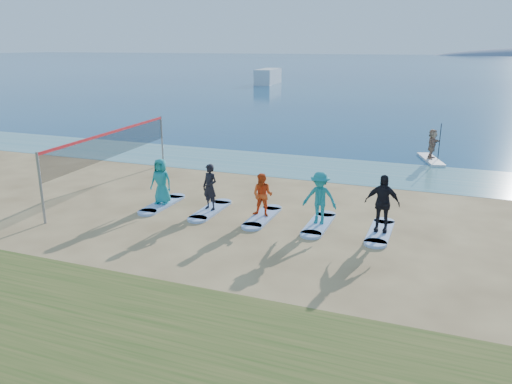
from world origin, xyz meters
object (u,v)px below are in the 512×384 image
(surfboard_3, at_px, (319,224))
(paddleboard, at_px, (431,159))
(paddleboarder, at_px, (432,144))
(surfboard_2, at_px, (262,217))
(student_0, at_px, (161,181))
(student_3, at_px, (320,198))
(boat_offshore_a, at_px, (268,84))
(surfboard_0, at_px, (162,204))
(student_2, at_px, (263,195))
(student_1, at_px, (210,187))
(surfboard_4, at_px, (380,232))
(surfboard_1, at_px, (211,210))
(student_4, at_px, (382,203))
(volleyball_net, at_px, (112,145))

(surfboard_3, bearing_deg, paddleboard, 75.32)
(paddleboarder, xyz_separation_m, surfboard_3, (-3.09, -11.79, -0.85))
(paddleboard, xyz_separation_m, surfboard_2, (-5.14, -11.79, -0.01))
(student_0, relative_size, surfboard_3, 0.79)
(surfboard_3, bearing_deg, student_3, 0.00)
(boat_offshore_a, relative_size, student_3, 4.38)
(surfboard_0, distance_m, student_2, 4.17)
(student_1, bearing_deg, surfboard_4, 17.44)
(paddleboarder, bearing_deg, paddleboard, -77.52)
(surfboard_2, height_order, surfboard_3, same)
(student_1, relative_size, surfboard_2, 0.77)
(surfboard_2, relative_size, student_3, 1.23)
(surfboard_4, bearing_deg, surfboard_2, 180.00)
(surfboard_1, xyz_separation_m, surfboard_2, (2.05, 0.00, 0.00))
(surfboard_1, distance_m, student_2, 2.20)
(student_4, bearing_deg, paddleboard, 84.55)
(student_0, height_order, surfboard_1, student_0)
(boat_offshore_a, distance_m, student_2, 62.59)
(surfboard_4, distance_m, student_4, 0.99)
(volleyball_net, relative_size, student_4, 4.80)
(surfboard_4, bearing_deg, student_4, 0.00)
(surfboard_2, height_order, student_3, student_3)
(student_2, xyz_separation_m, student_3, (2.05, 0.00, 0.12))
(student_2, relative_size, surfboard_4, 0.70)
(surfboard_3, distance_m, student_3, 0.94)
(surfboard_0, relative_size, surfboard_4, 1.00)
(surfboard_4, bearing_deg, surfboard_3, 180.00)
(student_3, bearing_deg, surfboard_4, -0.93)
(surfboard_4, bearing_deg, student_1, 180.00)
(surfboard_0, xyz_separation_m, surfboard_4, (8.19, 0.00, 0.00))
(student_4, bearing_deg, surfboard_2, 179.60)
(paddleboarder, bearing_deg, surfboard_3, 177.80)
(surfboard_2, xyz_separation_m, surfboard_4, (4.09, 0.00, 0.00))
(surfboard_0, bearing_deg, volleyball_net, 157.30)
(student_3, bearing_deg, student_2, 179.07)
(student_1, bearing_deg, surfboard_3, 17.44)
(student_0, bearing_deg, surfboard_4, -1.72)
(student_0, height_order, surfboard_4, student_0)
(surfboard_0, xyz_separation_m, surfboard_1, (2.05, 0.00, 0.00))
(surfboard_2, bearing_deg, surfboard_1, 180.00)
(paddleboard, distance_m, student_1, 13.84)
(paddleboard, xyz_separation_m, surfboard_4, (-1.04, -11.79, -0.01))
(surfboard_0, distance_m, student_1, 2.23)
(volleyball_net, height_order, student_2, volleyball_net)
(surfboard_3, xyz_separation_m, student_4, (2.05, 0.00, 0.99))
(surfboard_1, relative_size, student_4, 1.17)
(student_0, bearing_deg, surfboard_1, -1.72)
(boat_offshore_a, bearing_deg, student_0, -79.47)
(boat_offshore_a, height_order, student_1, student_1)
(surfboard_3, height_order, student_4, student_4)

